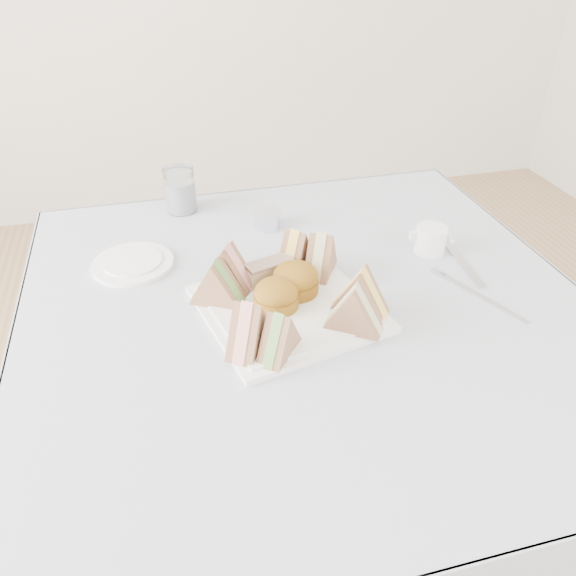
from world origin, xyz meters
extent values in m
plane|color=#9E7751|center=(0.00, 0.00, 0.00)|extent=(4.00, 4.00, 0.00)
cube|color=brown|center=(0.00, 0.00, 0.37)|extent=(0.90, 0.90, 0.74)
cube|color=silver|center=(0.00, 0.00, 0.74)|extent=(1.02, 1.02, 0.01)
cube|color=white|center=(-0.04, -0.01, 0.75)|extent=(0.34, 0.34, 0.01)
cylinder|color=#A57411|center=(-0.06, -0.01, 0.78)|extent=(0.08, 0.08, 0.05)
cylinder|color=#A57411|center=(-0.02, 0.02, 0.79)|extent=(0.12, 0.12, 0.06)
cube|color=#C0AC8A|center=(-0.05, 0.07, 0.78)|extent=(0.10, 0.06, 0.04)
cylinder|color=white|center=(-0.30, 0.21, 0.75)|extent=(0.17, 0.17, 0.01)
cylinder|color=white|center=(-0.18, 0.44, 0.80)|extent=(0.09, 0.09, 0.10)
cylinder|color=silver|center=(-0.01, 0.30, 0.76)|extent=(0.07, 0.07, 0.04)
cube|color=silver|center=(0.34, 0.07, 0.75)|extent=(0.04, 0.21, 0.00)
cube|color=silver|center=(0.32, -0.07, 0.75)|extent=(0.08, 0.17, 0.00)
cylinder|color=white|center=(0.29, 0.12, 0.77)|extent=(0.07, 0.07, 0.06)
camera|label=1|loc=(-0.24, -0.78, 1.34)|focal=35.00mm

